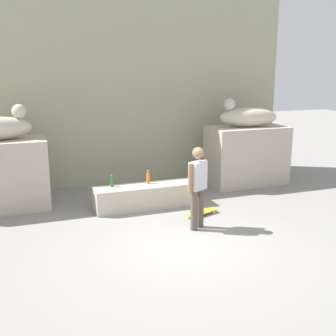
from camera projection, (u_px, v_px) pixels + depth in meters
ground_plane at (184, 244)px, 7.70m from camera, size 40.00×40.00×0.00m
facade_wall at (118, 85)px, 11.47m from camera, size 9.62×0.60×5.42m
pedestal_right at (247, 156)px, 11.55m from camera, size 2.13×1.12×1.60m
statue_reclining_right at (247, 116)px, 11.29m from camera, size 1.67×0.82×0.78m
ledge_block at (147, 196)px, 9.71m from camera, size 2.45×0.62×0.53m
skater at (198, 185)px, 8.25m from camera, size 0.49×0.34×1.67m
skateboard at (202, 213)px, 9.20m from camera, size 0.82×0.46×0.08m
bottle_green at (112, 182)px, 9.46m from camera, size 0.07×0.07×0.27m
bottle_orange at (148, 178)px, 9.74m from camera, size 0.08×0.08×0.32m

